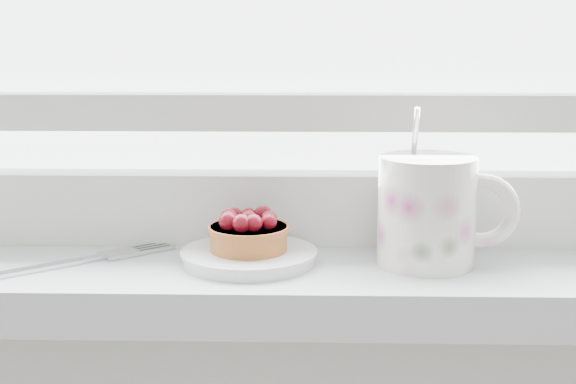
{
  "coord_description": "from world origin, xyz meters",
  "views": [
    {
      "loc": [
        0.05,
        1.19,
        1.15
      ],
      "look_at": [
        0.03,
        1.88,
        1.01
      ],
      "focal_mm": 50.0,
      "sensor_mm": 36.0,
      "label": 1
    }
  ],
  "objects_px": {
    "fork": "(60,264)",
    "raspberry_tart": "(248,232)",
    "saucer": "(249,257)",
    "floral_mug": "(431,209)"
  },
  "relations": [
    {
      "from": "raspberry_tart",
      "to": "floral_mug",
      "type": "height_order",
      "value": "floral_mug"
    },
    {
      "from": "floral_mug",
      "to": "fork",
      "type": "bearing_deg",
      "value": -177.36
    },
    {
      "from": "saucer",
      "to": "floral_mug",
      "type": "bearing_deg",
      "value": -0.01
    },
    {
      "from": "floral_mug",
      "to": "raspberry_tart",
      "type": "bearing_deg",
      "value": -179.92
    },
    {
      "from": "saucer",
      "to": "fork",
      "type": "height_order",
      "value": "saucer"
    },
    {
      "from": "raspberry_tart",
      "to": "fork",
      "type": "bearing_deg",
      "value": -174.89
    },
    {
      "from": "floral_mug",
      "to": "fork",
      "type": "height_order",
      "value": "floral_mug"
    },
    {
      "from": "fork",
      "to": "raspberry_tart",
      "type": "bearing_deg",
      "value": 5.11
    },
    {
      "from": "raspberry_tart",
      "to": "floral_mug",
      "type": "bearing_deg",
      "value": 0.08
    },
    {
      "from": "raspberry_tart",
      "to": "saucer",
      "type": "bearing_deg",
      "value": 49.0
    }
  ]
}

